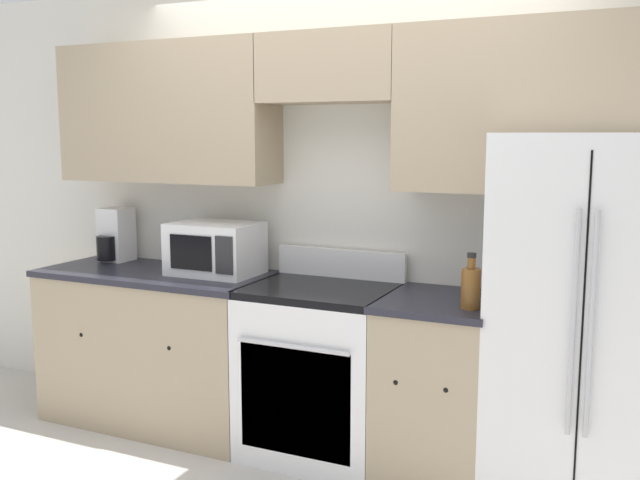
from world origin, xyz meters
The scene contains 9 objects.
ground_plane centered at (0.00, 0.00, 0.00)m, with size 12.00×12.00×0.00m, color beige.
wall_back centered at (0.00, 0.58, 1.52)m, with size 8.00×0.39×2.60m.
lower_cabinets_left centered at (-1.06, 0.31, 0.46)m, with size 1.39×0.64×0.92m.
lower_cabinets_right centered at (0.65, 0.31, 0.46)m, with size 0.55×0.64×0.92m.
oven_range centered at (0.00, 0.31, 0.47)m, with size 0.76×0.65×1.08m.
refrigerator centered at (1.33, 0.35, 0.86)m, with size 0.84×0.73×1.73m.
microwave centered at (-0.69, 0.38, 1.07)m, with size 0.49×0.36×0.30m.
bottle centered at (0.83, 0.17, 1.03)m, with size 0.09×0.09×0.26m.
coffee_maker centered at (-1.51, 0.47, 1.08)m, with size 0.17×0.25×0.34m.
Camera 1 is at (1.54, -3.03, 1.72)m, focal length 40.00 mm.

